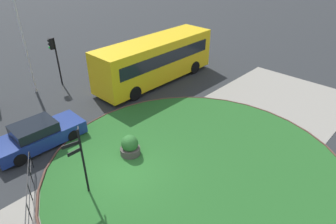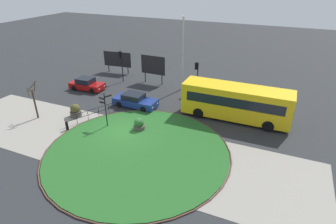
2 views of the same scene
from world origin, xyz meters
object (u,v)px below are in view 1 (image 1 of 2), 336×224
Objects in this scene: bus_yellow at (155,59)px; lamppost_tall at (21,29)px; traffic_light_far at (54,51)px; planter_near_signpost at (130,147)px; signpost_directional at (81,157)px; car_near_lane at (39,135)px.

bus_yellow is 1.20× the size of lamppost_tall.
lamppost_tall is (-1.77, 0.19, 1.83)m from traffic_light_far.
lamppost_tall is 11.00m from planter_near_signpost.
signpost_directional is 11.75m from bus_yellow.
lamppost_tall is at bearing 89.73° from planter_near_signpost.
signpost_directional is at bearing -148.77° from bus_yellow.
planter_near_signpost is at bearing -90.27° from lamppost_tall.
signpost_directional is at bearing -168.25° from planter_near_signpost.
traffic_light_far is at bearing 139.19° from bus_yellow.
traffic_light_far is at bearing 54.73° from car_near_lane.
car_near_lane is 0.56× the size of lamppost_tall.
traffic_light_far is 0.43× the size of lamppost_tall.
signpost_directional is at bearing -105.19° from lamppost_tall.
lamppost_tall is at bearing 146.00° from bus_yellow.
car_near_lane is 4.85m from planter_near_signpost.
traffic_light_far is 3.06× the size of planter_near_signpost.
lamppost_tall reaches higher than signpost_directional.
car_near_lane is (0.22, 4.64, -1.27)m from signpost_directional.
car_near_lane reaches higher than planter_near_signpost.
planter_near_signpost is at bearing -142.53° from bus_yellow.
traffic_light_far is at bearing 79.79° from planter_near_signpost.
signpost_directional is 11.72m from traffic_light_far.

